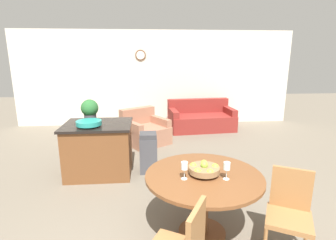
{
  "coord_description": "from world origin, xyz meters",
  "views": [
    {
      "loc": [
        -0.29,
        -1.45,
        1.98
      ],
      "look_at": [
        0.07,
        2.79,
        0.94
      ],
      "focal_mm": 28.0,
      "sensor_mm": 36.0,
      "label": 1
    }
  ],
  "objects_px": {
    "wine_glass_left": "(184,167)",
    "dining_table": "(203,189)",
    "armchair": "(145,131)",
    "wine_glass_right": "(227,167)",
    "teal_bowl": "(89,123)",
    "couch": "(201,119)",
    "dining_chair_near_right": "(289,210)",
    "trash_bin": "(148,153)",
    "fruit_bowl": "(204,169)",
    "potted_plant": "(90,109)",
    "kitchen_island": "(99,149)"
  },
  "relations": [
    {
      "from": "fruit_bowl",
      "to": "dining_chair_near_right",
      "type": "bearing_deg",
      "value": -23.59
    },
    {
      "from": "wine_glass_right",
      "to": "trash_bin",
      "type": "height_order",
      "value": "wine_glass_right"
    },
    {
      "from": "dining_chair_near_right",
      "to": "dining_table",
      "type": "bearing_deg",
      "value": 4.77
    },
    {
      "from": "armchair",
      "to": "dining_chair_near_right",
      "type": "bearing_deg",
      "value": -101.5
    },
    {
      "from": "potted_plant",
      "to": "kitchen_island",
      "type": "bearing_deg",
      "value": -56.19
    },
    {
      "from": "dining_chair_near_right",
      "to": "potted_plant",
      "type": "distance_m",
      "value": 3.38
    },
    {
      "from": "dining_table",
      "to": "trash_bin",
      "type": "distance_m",
      "value": 1.84
    },
    {
      "from": "dining_table",
      "to": "fruit_bowl",
      "type": "bearing_deg",
      "value": -134.89
    },
    {
      "from": "fruit_bowl",
      "to": "wine_glass_left",
      "type": "xyz_separation_m",
      "value": [
        -0.23,
        -0.08,
        0.07
      ]
    },
    {
      "from": "wine_glass_left",
      "to": "couch",
      "type": "height_order",
      "value": "wine_glass_left"
    },
    {
      "from": "wine_glass_left",
      "to": "kitchen_island",
      "type": "bearing_deg",
      "value": 123.19
    },
    {
      "from": "armchair",
      "to": "wine_glass_right",
      "type": "bearing_deg",
      "value": -109.05
    },
    {
      "from": "wine_glass_left",
      "to": "armchair",
      "type": "relative_size",
      "value": 0.15
    },
    {
      "from": "wine_glass_right",
      "to": "armchair",
      "type": "bearing_deg",
      "value": 104.02
    },
    {
      "from": "dining_chair_near_right",
      "to": "wine_glass_left",
      "type": "xyz_separation_m",
      "value": [
        -1.02,
        0.26,
        0.38
      ]
    },
    {
      "from": "potted_plant",
      "to": "couch",
      "type": "xyz_separation_m",
      "value": [
        2.47,
        2.39,
        -0.8
      ]
    },
    {
      "from": "trash_bin",
      "to": "potted_plant",
      "type": "bearing_deg",
      "value": 165.95
    },
    {
      "from": "wine_glass_right",
      "to": "armchair",
      "type": "relative_size",
      "value": 0.15
    },
    {
      "from": "fruit_bowl",
      "to": "wine_glass_left",
      "type": "distance_m",
      "value": 0.25
    },
    {
      "from": "potted_plant",
      "to": "trash_bin",
      "type": "distance_m",
      "value": 1.26
    },
    {
      "from": "couch",
      "to": "wine_glass_right",
      "type": "bearing_deg",
      "value": -103.44
    },
    {
      "from": "dining_table",
      "to": "wine_glass_left",
      "type": "relative_size",
      "value": 6.74
    },
    {
      "from": "dining_table",
      "to": "kitchen_island",
      "type": "height_order",
      "value": "kitchen_island"
    },
    {
      "from": "potted_plant",
      "to": "armchair",
      "type": "bearing_deg",
      "value": 55.56
    },
    {
      "from": "fruit_bowl",
      "to": "teal_bowl",
      "type": "distance_m",
      "value": 2.19
    },
    {
      "from": "teal_bowl",
      "to": "armchair",
      "type": "xyz_separation_m",
      "value": [
        0.87,
        1.76,
        -0.67
      ]
    },
    {
      "from": "wine_glass_right",
      "to": "potted_plant",
      "type": "distance_m",
      "value": 2.77
    },
    {
      "from": "fruit_bowl",
      "to": "wine_glass_right",
      "type": "relative_size",
      "value": 1.77
    },
    {
      "from": "dining_table",
      "to": "fruit_bowl",
      "type": "distance_m",
      "value": 0.23
    },
    {
      "from": "wine_glass_left",
      "to": "kitchen_island",
      "type": "height_order",
      "value": "wine_glass_left"
    },
    {
      "from": "dining_chair_near_right",
      "to": "wine_glass_right",
      "type": "relative_size",
      "value": 4.7
    },
    {
      "from": "kitchen_island",
      "to": "armchair",
      "type": "relative_size",
      "value": 0.9
    },
    {
      "from": "wine_glass_left",
      "to": "dining_table",
      "type": "bearing_deg",
      "value": 20.43
    },
    {
      "from": "wine_glass_left",
      "to": "teal_bowl",
      "type": "bearing_deg",
      "value": 128.07
    },
    {
      "from": "couch",
      "to": "armchair",
      "type": "distance_m",
      "value": 1.87
    },
    {
      "from": "fruit_bowl",
      "to": "armchair",
      "type": "xyz_separation_m",
      "value": [
        -0.66,
        3.33,
        -0.53
      ]
    },
    {
      "from": "teal_bowl",
      "to": "couch",
      "type": "bearing_deg",
      "value": 49.25
    },
    {
      "from": "dining_chair_near_right",
      "to": "wine_glass_right",
      "type": "xyz_separation_m",
      "value": [
        -0.59,
        0.22,
        0.38
      ]
    },
    {
      "from": "wine_glass_left",
      "to": "trash_bin",
      "type": "height_order",
      "value": "wine_glass_left"
    },
    {
      "from": "dining_table",
      "to": "potted_plant",
      "type": "distance_m",
      "value": 2.59
    },
    {
      "from": "fruit_bowl",
      "to": "potted_plant",
      "type": "height_order",
      "value": "potted_plant"
    },
    {
      "from": "dining_chair_near_right",
      "to": "wine_glass_right",
      "type": "distance_m",
      "value": 0.74
    },
    {
      "from": "wine_glass_left",
      "to": "fruit_bowl",
      "type": "bearing_deg",
      "value": 20.35
    },
    {
      "from": "kitchen_island",
      "to": "potted_plant",
      "type": "bearing_deg",
      "value": 123.81
    },
    {
      "from": "dining_chair_near_right",
      "to": "armchair",
      "type": "bearing_deg",
      "value": -40.01
    },
    {
      "from": "dining_table",
      "to": "dining_chair_near_right",
      "type": "distance_m",
      "value": 0.87
    },
    {
      "from": "couch",
      "to": "armchair",
      "type": "bearing_deg",
      "value": -150.8
    },
    {
      "from": "dining_chair_near_right",
      "to": "trash_bin",
      "type": "distance_m",
      "value": 2.5
    },
    {
      "from": "fruit_bowl",
      "to": "wine_glass_left",
      "type": "bearing_deg",
      "value": -159.65
    },
    {
      "from": "kitchen_island",
      "to": "teal_bowl",
      "type": "bearing_deg",
      "value": -122.17
    }
  ]
}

